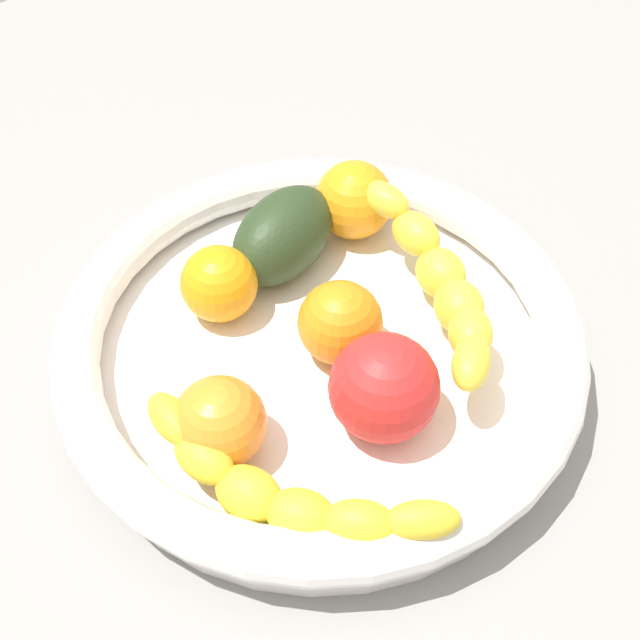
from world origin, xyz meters
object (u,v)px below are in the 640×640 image
(fruit_bowl, at_px, (320,344))
(orange_mid_right, at_px, (354,200))
(banana_draped_right, at_px, (442,283))
(avocado_dark, at_px, (283,235))
(orange_mid_left, at_px, (219,284))
(banana_draped_left, at_px, (280,491))
(orange_rear, at_px, (219,422))
(tomato_red, at_px, (384,388))
(orange_front, at_px, (340,323))

(fruit_bowl, xyz_separation_m, orange_mid_right, (0.10, 0.07, 0.02))
(banana_draped_right, xyz_separation_m, avocado_dark, (-0.05, 0.11, -0.00))
(orange_mid_left, bearing_deg, banana_draped_right, -44.64)
(banana_draped_left, relative_size, banana_draped_right, 1.05)
(banana_draped_right, bearing_deg, orange_rear, 175.09)
(banana_draped_right, distance_m, orange_mid_right, 0.10)
(orange_mid_left, bearing_deg, banana_draped_left, -116.77)
(banana_draped_left, height_order, orange_mid_left, orange_mid_left)
(banana_draped_left, xyz_separation_m, orange_rear, (0.00, 0.06, 0.00))
(banana_draped_left, bearing_deg, tomato_red, 4.26)
(orange_mid_left, height_order, orange_rear, orange_rear)
(fruit_bowl, xyz_separation_m, orange_front, (0.01, -0.01, 0.02))
(banana_draped_right, relative_size, tomato_red, 2.67)
(banana_draped_left, xyz_separation_m, tomato_red, (0.09, 0.01, 0.01))
(fruit_bowl, relative_size, orange_mid_right, 5.99)
(fruit_bowl, distance_m, avocado_dark, 0.09)
(fruit_bowl, distance_m, orange_mid_right, 0.12)
(banana_draped_right, distance_m, avocado_dark, 0.12)
(banana_draped_right, bearing_deg, avocado_dark, 112.15)
(banana_draped_left, height_order, orange_rear, orange_rear)
(banana_draped_right, relative_size, orange_mid_left, 3.42)
(banana_draped_right, xyz_separation_m, orange_mid_right, (0.02, 0.10, -0.00))
(orange_mid_left, relative_size, orange_rear, 0.94)
(banana_draped_left, height_order, banana_draped_right, banana_draped_right)
(banana_draped_left, xyz_separation_m, orange_mid_left, (0.07, 0.15, 0.00))
(orange_rear, height_order, tomato_red, tomato_red)
(orange_mid_right, relative_size, orange_rear, 1.03)
(tomato_red, xyz_separation_m, avocado_dark, (0.05, 0.15, -0.01))
(orange_mid_left, distance_m, avocado_dark, 0.06)
(orange_mid_right, bearing_deg, orange_rear, -156.09)
(orange_rear, bearing_deg, tomato_red, -30.62)
(orange_mid_right, xyz_separation_m, avocado_dark, (-0.06, 0.01, -0.00))
(banana_draped_left, xyz_separation_m, banana_draped_right, (0.18, 0.04, 0.01))
(banana_draped_right, xyz_separation_m, orange_front, (-0.07, 0.02, -0.00))
(orange_rear, distance_m, tomato_red, 0.10)
(banana_draped_right, bearing_deg, fruit_bowl, 158.00)
(fruit_bowl, distance_m, orange_mid_left, 0.08)
(avocado_dark, bearing_deg, banana_draped_left, -131.85)
(tomato_red, distance_m, avocado_dark, 0.15)
(orange_front, relative_size, orange_rear, 0.99)
(tomato_red, relative_size, avocado_dark, 0.73)
(fruit_bowl, height_order, orange_mid_left, orange_mid_left)
(tomato_red, bearing_deg, orange_rear, 149.38)
(fruit_bowl, bearing_deg, orange_mid_right, 35.09)
(fruit_bowl, height_order, banana_draped_left, banana_draped_left)
(orange_rear, bearing_deg, orange_mid_right, 23.91)
(banana_draped_right, xyz_separation_m, tomato_red, (-0.09, -0.04, 0.00))
(orange_front, bearing_deg, orange_mid_right, 41.29)
(avocado_dark, bearing_deg, tomato_red, -107.92)
(banana_draped_left, bearing_deg, banana_draped_right, 13.14)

